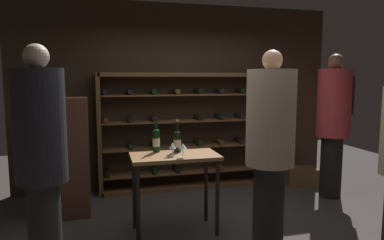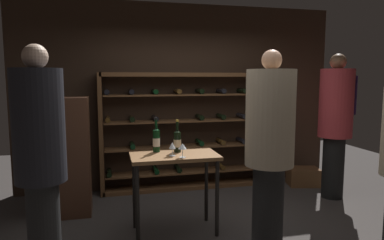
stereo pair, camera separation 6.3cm
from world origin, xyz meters
name	(u,v)px [view 1 (the left image)]	position (x,y,z in m)	size (l,w,h in m)	color
ground_plane	(217,234)	(0.00, 0.00, 0.00)	(9.84, 9.84, 0.00)	#383330
back_wall	(179,97)	(0.00, 1.92, 1.44)	(5.06, 0.10, 2.88)	#332319
wine_rack	(188,131)	(0.09, 1.71, 0.91)	(2.71, 0.32, 1.81)	brown
tasting_table	(175,166)	(-0.44, 0.18, 0.76)	(0.96, 0.53, 0.89)	brown
person_bystander_red_print	(41,153)	(-1.69, -0.47, 1.12)	(0.42, 0.42, 2.01)	black
person_guest_plum_blouse	(333,119)	(2.02, 0.78, 1.15)	(0.47, 0.47, 2.07)	black
person_guest_khaki	(270,141)	(0.41, -0.42, 1.11)	(0.48, 0.48, 2.00)	black
wine_crate	(301,176)	(1.92, 1.39, 0.14)	(0.48, 0.34, 0.28)	brown
display_cabinet	(71,157)	(-1.60, 0.98, 0.75)	(0.44, 0.36, 1.50)	#4C2D1E
wine_bottle_gold_foil	(177,141)	(-0.38, 0.29, 1.03)	(0.09, 0.09, 0.37)	black
wine_bottle_red_label	(156,140)	(-0.61, 0.36, 1.04)	(0.08, 0.08, 0.39)	black
wine_glass_stemmed_left	(183,147)	(-0.38, 0.01, 1.01)	(0.09, 0.09, 0.15)	silver
wine_glass_stemmed_right	(173,146)	(-0.47, 0.11, 1.00)	(0.08, 0.08, 0.15)	silver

